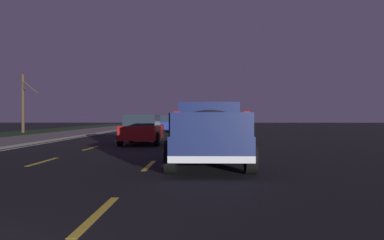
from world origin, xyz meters
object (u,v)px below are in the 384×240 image
at_px(pickup_truck, 209,132).
at_px(sedan_red, 143,129).
at_px(sedan_silver, 205,123).
at_px(bare_tree_far, 23,102).
at_px(sedan_blue, 167,124).

bearing_deg(pickup_truck, sedan_red, 19.79).
relative_size(pickup_truck, sedan_silver, 1.23).
height_order(sedan_red, sedan_silver, same).
height_order(sedan_red, bare_tree_far, bare_tree_far).
bearing_deg(sedan_red, sedan_silver, -9.48).
distance_m(sedan_silver, bare_tree_far, 17.55).
height_order(pickup_truck, sedan_blue, pickup_truck).
distance_m(sedan_red, sedan_silver, 20.92).
bearing_deg(pickup_truck, bare_tree_far, 34.05).
relative_size(pickup_truck, sedan_blue, 1.22).
xyz_separation_m(sedan_red, sedan_silver, (20.63, -3.45, 0.00)).
height_order(sedan_silver, bare_tree_far, bare_tree_far).
bearing_deg(sedan_silver, pickup_truck, 179.65).
relative_size(sedan_silver, bare_tree_far, 0.84).
relative_size(sedan_red, bare_tree_far, 0.84).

